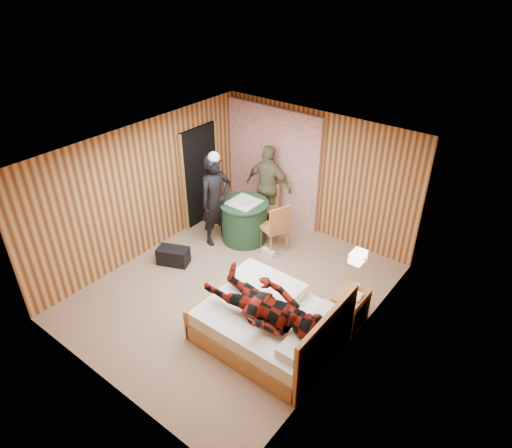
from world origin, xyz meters
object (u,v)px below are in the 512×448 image
Objects in this scene: wall_lamp at (358,257)px; chair_far at (267,201)px; chair_near at (277,225)px; man_on_bed at (263,298)px; woman_standing at (216,201)px; nightstand at (350,307)px; bed at (271,323)px; round_table at (244,221)px; duffel_bag at (173,256)px; man_at_table at (269,186)px.

chair_far is (-2.80, 1.64, -0.76)m from wall_lamp.
chair_near is 0.57× the size of man_on_bed.
woman_standing is at bearing -104.44° from chair_far.
nightstand is 0.62× the size of chair_far.
bed is 2.74m from round_table.
round_table is at bearing 137.11° from bed.
chair_near is (0.74, -0.70, 0.04)m from chair_far.
nightstand is (0.75, 1.04, -0.01)m from bed.
woman_standing reaches higher than bed.
chair_near is at bearing 121.07° from man_on_bed.
woman_standing is (0.15, 1.06, 0.75)m from duffel_bag.
round_table is 0.91m from man_at_table.
man_at_table reaches higher than wall_lamp.
man_on_bed reaches higher than woman_standing.
chair_near is at bearing 3.50° from round_table.
bed is 1.14× the size of man_at_table.
round_table is 0.76m from chair_near.
nightstand is at bearing 141.60° from man_at_table.
round_table is (-2.76, 0.83, 0.13)m from nightstand.
woman_standing is (-0.37, -0.38, 0.48)m from round_table.
duffel_bag is at bearing 170.30° from bed.
chair_near is 0.55× the size of woman_standing.
man_on_bed is (2.03, -2.89, 0.09)m from man_at_table.
wall_lamp reaches higher than nightstand.
chair_far is 3.51m from man_on_bed.
bed is 2.87m from woman_standing.
wall_lamp is at bearing 57.02° from man_on_bed.
bed reaches higher than nightstand.
chair_far is 0.54× the size of man_at_table.
wall_lamp is 0.26× the size of chair_near.
chair_near is 1.99m from duffel_bag.
nightstand is 0.32× the size of woman_standing.
duffel_bag is at bearing -19.09° from chair_near.
duffel_bag is 2.39m from man_at_table.
nightstand is at bearing -12.87° from duffel_bag.
chair_near is 1.09m from man_at_table.
round_table is 1.02× the size of chair_far.
chair_far is at bearing -4.51° from woman_standing.
woman_standing is at bearing -134.92° from round_table.
chair_far is at bearing 127.49° from bed.
chair_far reaches higher than round_table.
bed is 1.08× the size of woman_standing.
woman_standing is (-2.38, 1.49, 0.61)m from bed.
nightstand is at bearing 88.00° from chair_near.
duffel_bag is 0.33× the size of man_at_table.
man_on_bed is (0.02, -0.23, 0.65)m from bed.
round_table is at bearing 162.20° from wall_lamp.
nightstand is 3.34m from duffel_bag.
chair_far is 0.51× the size of woman_standing.
woman_standing is at bearing 64.35° from man_at_table.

